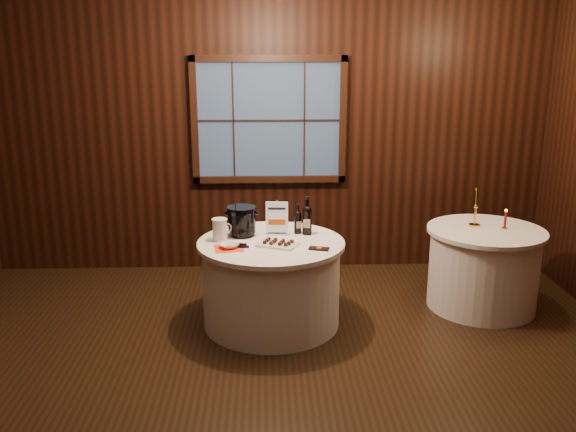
{
  "coord_description": "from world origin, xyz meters",
  "views": [
    {
      "loc": [
        -0.04,
        -4.03,
        2.38
      ],
      "look_at": [
        0.14,
        0.9,
        1.02
      ],
      "focal_mm": 38.0,
      "sensor_mm": 36.0,
      "label": 1
    }
  ],
  "objects_px": {
    "chocolate_box": "(319,249)",
    "glass_pitcher": "(220,229)",
    "grape_bunch": "(243,245)",
    "brass_candlestick": "(475,212)",
    "port_bottle_right": "(307,218)",
    "chocolate_plate": "(278,243)",
    "main_table": "(271,283)",
    "red_candle": "(505,221)",
    "cracker_bowl": "(229,246)",
    "ice_bucket": "(242,221)",
    "side_table": "(483,268)",
    "port_bottle_left": "(298,221)",
    "sign_stand": "(277,223)"
  },
  "relations": [
    {
      "from": "port_bottle_left",
      "to": "brass_candlestick",
      "type": "height_order",
      "value": "brass_candlestick"
    },
    {
      "from": "side_table",
      "to": "chocolate_plate",
      "type": "relative_size",
      "value": 2.8
    },
    {
      "from": "chocolate_plate",
      "to": "chocolate_box",
      "type": "xyz_separation_m",
      "value": [
        0.34,
        -0.11,
        -0.01
      ]
    },
    {
      "from": "red_candle",
      "to": "chocolate_box",
      "type": "bearing_deg",
      "value": -163.42
    },
    {
      "from": "chocolate_plate",
      "to": "grape_bunch",
      "type": "relative_size",
      "value": 2.45
    },
    {
      "from": "sign_stand",
      "to": "chocolate_plate",
      "type": "bearing_deg",
      "value": -84.71
    },
    {
      "from": "grape_bunch",
      "to": "brass_candlestick",
      "type": "xyz_separation_m",
      "value": [
        2.15,
        0.56,
        0.12
      ]
    },
    {
      "from": "main_table",
      "to": "ice_bucket",
      "type": "bearing_deg",
      "value": 145.41
    },
    {
      "from": "ice_bucket",
      "to": "grape_bunch",
      "type": "distance_m",
      "value": 0.36
    },
    {
      "from": "glass_pitcher",
      "to": "cracker_bowl",
      "type": "xyz_separation_m",
      "value": [
        0.09,
        -0.23,
        -0.07
      ]
    },
    {
      "from": "glass_pitcher",
      "to": "brass_candlestick",
      "type": "relative_size",
      "value": 0.52
    },
    {
      "from": "ice_bucket",
      "to": "chocolate_box",
      "type": "bearing_deg",
      "value": -32.26
    },
    {
      "from": "red_candle",
      "to": "cracker_bowl",
      "type": "bearing_deg",
      "value": -169.46
    },
    {
      "from": "chocolate_plate",
      "to": "brass_candlestick",
      "type": "bearing_deg",
      "value": 15.55
    },
    {
      "from": "chocolate_plate",
      "to": "cracker_bowl",
      "type": "height_order",
      "value": "chocolate_plate"
    },
    {
      "from": "side_table",
      "to": "brass_candlestick",
      "type": "distance_m",
      "value": 0.53
    },
    {
      "from": "grape_bunch",
      "to": "chocolate_plate",
      "type": "bearing_deg",
      "value": 7.3
    },
    {
      "from": "port_bottle_left",
      "to": "port_bottle_right",
      "type": "relative_size",
      "value": 0.79
    },
    {
      "from": "grape_bunch",
      "to": "glass_pitcher",
      "type": "bearing_deg",
      "value": 134.82
    },
    {
      "from": "main_table",
      "to": "grape_bunch",
      "type": "bearing_deg",
      "value": -146.2
    },
    {
      "from": "main_table",
      "to": "red_candle",
      "type": "distance_m",
      "value": 2.23
    },
    {
      "from": "ice_bucket",
      "to": "red_candle",
      "type": "xyz_separation_m",
      "value": [
        2.42,
        0.11,
        -0.06
      ]
    },
    {
      "from": "port_bottle_left",
      "to": "cracker_bowl",
      "type": "relative_size",
      "value": 1.81
    },
    {
      "from": "ice_bucket",
      "to": "red_candle",
      "type": "relative_size",
      "value": 1.39
    },
    {
      "from": "ice_bucket",
      "to": "red_candle",
      "type": "bearing_deg",
      "value": 2.69
    },
    {
      "from": "main_table",
      "to": "brass_candlestick",
      "type": "height_order",
      "value": "brass_candlestick"
    },
    {
      "from": "sign_stand",
      "to": "chocolate_plate",
      "type": "relative_size",
      "value": 0.83
    },
    {
      "from": "chocolate_plate",
      "to": "chocolate_box",
      "type": "bearing_deg",
      "value": -18.71
    },
    {
      "from": "chocolate_box",
      "to": "glass_pitcher",
      "type": "height_order",
      "value": "glass_pitcher"
    },
    {
      "from": "chocolate_plate",
      "to": "glass_pitcher",
      "type": "bearing_deg",
      "value": 161.22
    },
    {
      "from": "main_table",
      "to": "side_table",
      "type": "relative_size",
      "value": 1.19
    },
    {
      "from": "port_bottle_right",
      "to": "chocolate_plate",
      "type": "height_order",
      "value": "port_bottle_right"
    },
    {
      "from": "port_bottle_right",
      "to": "grape_bunch",
      "type": "height_order",
      "value": "port_bottle_right"
    },
    {
      "from": "port_bottle_left",
      "to": "port_bottle_right",
      "type": "distance_m",
      "value": 0.09
    },
    {
      "from": "cracker_bowl",
      "to": "red_candle",
      "type": "height_order",
      "value": "red_candle"
    },
    {
      "from": "glass_pitcher",
      "to": "main_table",
      "type": "bearing_deg",
      "value": -27.82
    },
    {
      "from": "sign_stand",
      "to": "glass_pitcher",
      "type": "height_order",
      "value": "sign_stand"
    },
    {
      "from": "ice_bucket",
      "to": "grape_bunch",
      "type": "relative_size",
      "value": 1.68
    },
    {
      "from": "main_table",
      "to": "port_bottle_right",
      "type": "bearing_deg",
      "value": 31.16
    },
    {
      "from": "main_table",
      "to": "chocolate_box",
      "type": "height_order",
      "value": "chocolate_box"
    },
    {
      "from": "grape_bunch",
      "to": "glass_pitcher",
      "type": "distance_m",
      "value": 0.3
    },
    {
      "from": "ice_bucket",
      "to": "chocolate_plate",
      "type": "distance_m",
      "value": 0.45
    },
    {
      "from": "chocolate_plate",
      "to": "brass_candlestick",
      "type": "height_order",
      "value": "brass_candlestick"
    },
    {
      "from": "chocolate_box",
      "to": "ice_bucket",
      "type": "bearing_deg",
      "value": 164.23
    },
    {
      "from": "main_table",
      "to": "sign_stand",
      "type": "bearing_deg",
      "value": 73.43
    },
    {
      "from": "port_bottle_left",
      "to": "chocolate_box",
      "type": "relative_size",
      "value": 1.67
    },
    {
      "from": "side_table",
      "to": "grape_bunch",
      "type": "distance_m",
      "value": 2.32
    },
    {
      "from": "main_table",
      "to": "port_bottle_right",
      "type": "height_order",
      "value": "port_bottle_right"
    },
    {
      "from": "side_table",
      "to": "red_candle",
      "type": "relative_size",
      "value": 5.67
    },
    {
      "from": "port_bottle_left",
      "to": "brass_candlestick",
      "type": "relative_size",
      "value": 0.74
    }
  ]
}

